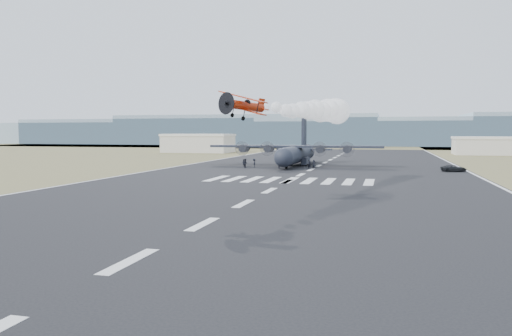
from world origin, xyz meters
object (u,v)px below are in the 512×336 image
at_px(hangar_left, 198,143).
at_px(crew_f, 310,165).
at_px(aerobatic_biplane, 244,105).
at_px(hangar_right, 487,146).
at_px(transport_aircraft, 296,153).
at_px(crew_e, 314,164).
at_px(crew_a, 309,164).
at_px(crew_g, 279,164).
at_px(crew_h, 245,163).
at_px(crew_d, 291,162).
at_px(crew_c, 254,163).
at_px(crew_b, 244,163).
at_px(support_vehicle, 454,168).

relative_size(hangar_left, crew_f, 15.40).
bearing_deg(aerobatic_biplane, hangar_left, 127.13).
bearing_deg(hangar_right, hangar_left, -177.08).
xyz_separation_m(transport_aircraft, crew_e, (4.66, -5.13, -2.05)).
xyz_separation_m(aerobatic_biplane, crew_a, (-0.85, 51.28, -9.40)).
height_order(crew_g, crew_h, crew_h).
xyz_separation_m(aerobatic_biplane, crew_d, (-5.56, 56.64, -9.42)).
bearing_deg(crew_f, crew_c, 140.58).
relative_size(crew_d, crew_g, 0.92).
bearing_deg(crew_b, crew_d, -177.43).
distance_m(crew_a, crew_g, 6.09).
bearing_deg(support_vehicle, crew_f, 77.38).
bearing_deg(crew_g, crew_h, 34.93).
xyz_separation_m(transport_aircraft, crew_d, (-0.60, -3.06, -1.99)).
distance_m(crew_e, crew_h, 14.49).
bearing_deg(support_vehicle, crew_h, 77.03).
height_order(crew_e, crew_h, crew_h).
xyz_separation_m(aerobatic_biplane, crew_g, (-6.68, 49.55, -9.35)).
xyz_separation_m(crew_d, crew_g, (-1.12, -7.09, 0.07)).
xyz_separation_m(crew_e, crew_h, (-13.63, -4.90, 0.14)).
xyz_separation_m(aerobatic_biplane, crew_b, (-15.36, 53.26, -9.47)).
xyz_separation_m(transport_aircraft, crew_f, (4.51, -10.13, -2.05)).
xyz_separation_m(crew_a, crew_d, (-4.72, 5.36, -0.03)).
distance_m(transport_aircraft, crew_c, 11.25).
bearing_deg(transport_aircraft, crew_e, -47.71).
distance_m(support_vehicle, crew_c, 39.41).
relative_size(hangar_right, crew_d, 12.04).
distance_m(crew_c, crew_g, 6.22).
bearing_deg(crew_c, crew_b, -127.41).
xyz_separation_m(support_vehicle, crew_c, (-39.37, 1.77, 0.27)).
bearing_deg(crew_f, transport_aircraft, 84.22).
bearing_deg(crew_a, crew_c, 76.82).
bearing_deg(crew_h, hangar_left, -12.53).
relative_size(hangar_right, crew_g, 11.07).
bearing_deg(crew_e, crew_b, 72.99).
relative_size(aerobatic_biplane, crew_d, 3.68).
height_order(support_vehicle, crew_c, crew_c).
bearing_deg(transport_aircraft, support_vehicle, -17.16).
height_order(hangar_left, crew_e, hangar_left).
relative_size(support_vehicle, crew_b, 2.85).
bearing_deg(crew_e, crew_a, 148.68).
relative_size(crew_b, crew_f, 1.01).
height_order(hangar_left, hangar_right, hangar_left).
distance_m(crew_a, crew_c, 11.71).
xyz_separation_m(hangar_right, support_vehicle, (-19.21, -75.86, -2.37)).
bearing_deg(crew_b, aerobatic_biplane, 89.65).
height_order(crew_c, crew_e, crew_c).
height_order(aerobatic_biplane, crew_a, aerobatic_biplane).
bearing_deg(support_vehicle, crew_g, 77.30).
distance_m(transport_aircraft, crew_g, 10.47).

